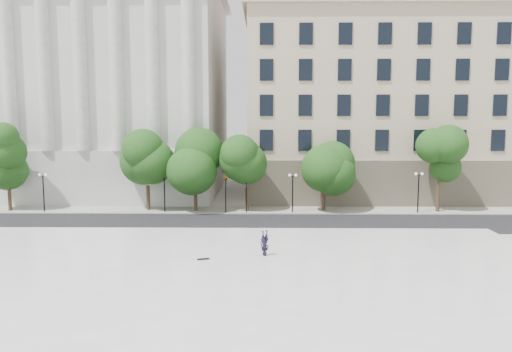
% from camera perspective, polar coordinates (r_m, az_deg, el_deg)
% --- Properties ---
extents(ground, '(160.00, 160.00, 0.00)m').
position_cam_1_polar(ground, '(28.01, -6.94, -13.13)').
color(ground, '#BCB8B1').
rests_on(ground, ground).
extents(plaza, '(44.00, 22.00, 0.45)m').
position_cam_1_polar(plaza, '(30.75, -6.18, -10.84)').
color(plaza, white).
rests_on(plaza, ground).
extents(street, '(60.00, 8.00, 0.02)m').
position_cam_1_polar(street, '(45.25, -3.86, -5.37)').
color(street, black).
rests_on(street, ground).
extents(far_sidewalk, '(60.00, 4.00, 0.12)m').
position_cam_1_polar(far_sidewalk, '(51.10, -3.31, -3.90)').
color(far_sidewalk, '#9F9E93').
rests_on(far_sidewalk, ground).
extents(building_west, '(31.50, 27.65, 25.60)m').
position_cam_1_polar(building_west, '(67.97, -17.11, 9.32)').
color(building_west, silver).
rests_on(building_west, ground).
extents(building_east, '(36.00, 26.15, 23.00)m').
position_cam_1_polar(building_east, '(67.04, 15.07, 7.94)').
color(building_east, tan).
rests_on(building_east, ground).
extents(traffic_light_west, '(0.99, 1.92, 4.26)m').
position_cam_1_polar(traffic_light_west, '(48.87, -3.50, -0.00)').
color(traffic_light_west, black).
rests_on(traffic_light_west, ground).
extents(traffic_light_east, '(0.59, 1.90, 4.25)m').
position_cam_1_polar(traffic_light_east, '(48.76, -1.11, -0.02)').
color(traffic_light_east, black).
rests_on(traffic_light_east, ground).
extents(person_lying, '(1.34, 1.76, 0.46)m').
position_cam_1_polar(person_lying, '(33.10, 1.00, -8.70)').
color(person_lying, black).
rests_on(person_lying, plaza).
extents(skateboard, '(0.80, 0.43, 0.08)m').
position_cam_1_polar(skateboard, '(32.43, -6.04, -9.42)').
color(skateboard, black).
rests_on(skateboard, plaza).
extents(street_trees, '(46.57, 4.91, 7.81)m').
position_cam_1_polar(street_trees, '(49.94, -3.87, 1.63)').
color(street_trees, '#382619').
rests_on(street_trees, ground).
extents(lamp_posts, '(38.00, 0.28, 4.46)m').
position_cam_1_polar(lamp_posts, '(49.25, -3.10, -1.00)').
color(lamp_posts, black).
rests_on(lamp_posts, ground).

